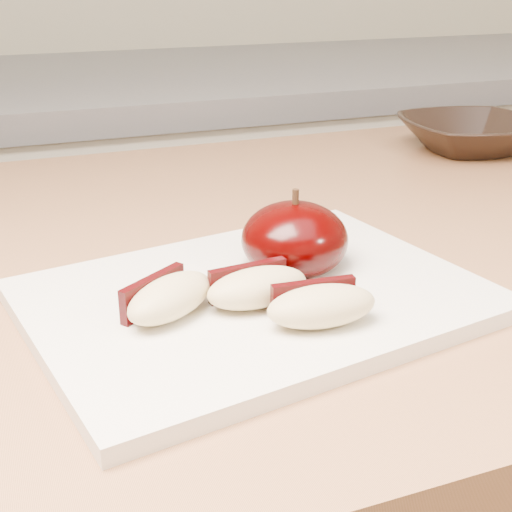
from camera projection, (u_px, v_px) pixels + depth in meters
name	position (u px, v px, depth m)	size (l,w,h in m)	color
back_cabinet	(119.00, 322.00, 1.37)	(2.40, 0.62, 0.94)	silver
cutting_board	(256.00, 299.00, 0.47)	(0.29, 0.21, 0.01)	silver
apple_half	(295.00, 239.00, 0.51)	(0.09, 0.09, 0.06)	black
apple_wedge_a	(168.00, 297.00, 0.44)	(0.07, 0.07, 0.02)	tan
apple_wedge_b	(256.00, 287.00, 0.45)	(0.07, 0.04, 0.02)	tan
apple_wedge_c	(321.00, 305.00, 0.42)	(0.07, 0.04, 0.02)	tan
bowl	(470.00, 135.00, 0.85)	(0.16, 0.16, 0.04)	black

